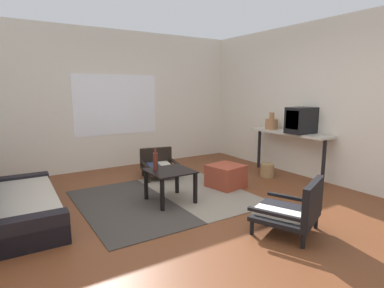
{
  "coord_description": "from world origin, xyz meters",
  "views": [
    {
      "loc": [
        -2.07,
        -3.05,
        1.57
      ],
      "look_at": [
        0.34,
        0.75,
        0.77
      ],
      "focal_mm": 29.15,
      "sensor_mm": 36.0,
      "label": 1
    }
  ],
  "objects": [
    {
      "name": "console_shelf",
      "position": [
        2.37,
        0.68,
        0.72
      ],
      "size": [
        0.39,
        1.58,
        0.81
      ],
      "color": "beige",
      "rests_on": "ground"
    },
    {
      "name": "wicker_basket",
      "position": [
        2.0,
        0.82,
        0.12
      ],
      "size": [
        0.24,
        0.24,
        0.24
      ],
      "primitive_type": "cylinder",
      "color": "#9E7A4C",
      "rests_on": "ground"
    },
    {
      "name": "glass_bottle",
      "position": [
        -0.24,
        0.77,
        0.58
      ],
      "size": [
        0.07,
        0.07,
        0.3
      ],
      "color": "#5B2319",
      "rests_on": "coffee_table"
    },
    {
      "name": "couch",
      "position": [
        -1.95,
        1.07,
        0.2
      ],
      "size": [
        0.84,
        1.91,
        0.64
      ],
      "color": "black",
      "rests_on": "ground"
    },
    {
      "name": "side_wall_right",
      "position": [
        2.66,
        0.3,
        1.35
      ],
      "size": [
        0.12,
        6.6,
        2.7
      ],
      "primitive_type": "cube",
      "color": "silver",
      "rests_on": "ground"
    },
    {
      "name": "ottoman_orange",
      "position": [
        0.99,
        0.75,
        0.18
      ],
      "size": [
        0.58,
        0.58,
        0.36
      ],
      "primitive_type": "cube",
      "rotation": [
        0.0,
        0.0,
        0.19
      ],
      "color": "#993D28",
      "rests_on": "ground"
    },
    {
      "name": "ground_plane",
      "position": [
        0.0,
        0.0,
        0.0
      ],
      "size": [
        7.8,
        7.8,
        0.0
      ],
      "primitive_type": "plane",
      "color": "brown"
    },
    {
      "name": "far_wall_with_window",
      "position": [
        0.0,
        3.06,
        1.35
      ],
      "size": [
        5.6,
        0.13,
        2.7
      ],
      "color": "silver",
      "rests_on": "ground"
    },
    {
      "name": "crt_television",
      "position": [
        2.36,
        0.44,
        1.04
      ],
      "size": [
        0.48,
        0.34,
        0.45
      ],
      "color": "black",
      "rests_on": "console_shelf"
    },
    {
      "name": "armchair_by_window",
      "position": [
        0.34,
        1.87,
        0.23
      ],
      "size": [
        0.7,
        0.7,
        0.5
      ],
      "color": "black",
      "rests_on": "ground"
    },
    {
      "name": "clay_vase",
      "position": [
        2.37,
        1.11,
        0.92
      ],
      "size": [
        0.23,
        0.23,
        0.31
      ],
      "color": "#A87047",
      "rests_on": "console_shelf"
    },
    {
      "name": "armchair_striped_foreground",
      "position": [
        0.58,
        -0.93,
        0.28
      ],
      "size": [
        0.83,
        0.83,
        0.62
      ],
      "color": "black",
      "rests_on": "ground"
    },
    {
      "name": "coffee_table",
      "position": [
        -0.08,
        0.65,
        0.37
      ],
      "size": [
        0.59,
        0.59,
        0.46
      ],
      "color": "black",
      "rests_on": "ground"
    },
    {
      "name": "area_rug",
      "position": [
        -0.07,
        0.81,
        0.01
      ],
      "size": [
        2.36,
        2.11,
        0.01
      ],
      "color": "#38332D",
      "rests_on": "ground"
    }
  ]
}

